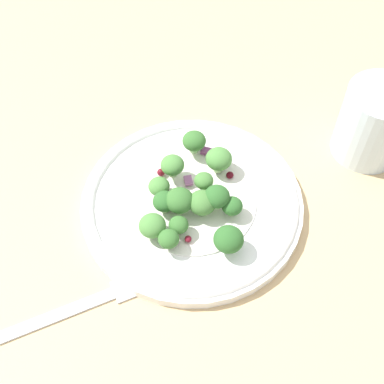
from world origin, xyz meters
The scene contains 28 objects.
ground_plane centered at (0.00, 0.00, -1.00)cm, with size 180.00×180.00×2.00cm, color tan.
plate centered at (-1.60, -1.16, 0.86)cm, with size 23.74×23.74×1.70cm.
dressing_pool centered at (-1.60, -1.16, 1.30)cm, with size 13.77×13.77×0.20cm, color white.
broccoli_floret_0 centered at (-0.32, 3.07, 2.81)cm, with size 2.18×2.18×2.21cm.
broccoli_floret_1 centered at (3.03, -4.77, 2.97)cm, with size 2.72×2.72×2.76cm.
broccoli_floret_2 centered at (-5.77, 1.46, 3.26)cm, with size 2.90×2.90×2.93cm.
broccoli_floret_3 centered at (2.63, -2.19, 2.78)cm, with size 2.01×2.01×2.03cm.
broccoli_floret_4 centered at (-0.31, -0.50, 3.09)cm, with size 2.88×2.88×2.92cm.
broccoli_floret_5 centered at (-2.73, 0.29, 3.22)cm, with size 2.04×2.04×2.07cm.
broccoli_floret_6 centered at (-8.11, -1.37, 3.34)cm, with size 2.64×2.64×2.68cm.
broccoli_floret_7 centered at (-0.54, 1.46, 3.57)cm, with size 2.66×2.66×2.70cm.
broccoli_floret_8 centered at (4.12, 2.80, 3.03)cm, with size 2.99×2.99×3.03cm.
broccoli_floret_9 centered at (0.48, -3.87, 2.93)cm, with size 2.42×2.42×2.45cm.
broccoli_floret_10 centered at (-0.24, -2.32, 3.26)cm, with size 2.95×2.95×2.99cm.
broccoli_floret_11 centered at (-2.02, -4.66, 2.74)cm, with size 2.27×2.27×2.30cm.
broccoli_floret_12 centered at (-4.36, -3.44, 3.51)cm, with size 2.54×2.54×2.58cm.
broccoli_floret_13 centered at (4.40, -3.01, 2.94)cm, with size 2.11×2.11×2.14cm.
cranberry_0 centered at (3.57, -1.19, 1.81)cm, with size 0.71×0.71×0.71cm, color maroon.
cranberry_1 centered at (-4.92, 2.77, 1.68)cm, with size 0.82×0.82×0.82cm, color #4C0A14.
cranberry_2 centered at (-6.33, 1.72, 1.62)cm, with size 0.76×0.76×0.76cm, color maroon.
cranberry_3 centered at (-4.60, -4.77, 1.92)cm, with size 0.86×0.86×0.86cm, color maroon.
cranberry_4 centered at (3.78, -2.82, 1.70)cm, with size 0.97×0.97×0.97cm, color maroon.
onion_bit_0 centered at (-2.35, -4.74, 1.87)cm, with size 0.84×1.31×0.57cm, color #934C84.
onion_bit_1 centered at (-1.73, -2.26, 1.60)cm, with size 1.09×1.22×0.48cm, color #843D75.
onion_bit_2 centered at (-3.75, -1.72, 1.83)cm, with size 1.21×0.84×0.34cm, color #A35B93.
onion_bit_3 centered at (-8.12, 0.17, 1.74)cm, with size 0.89×1.16×0.52cm, color #843D75.
fork centered at (11.25, -11.95, 0.25)cm, with size 10.32×17.27×0.50cm.
water_glass centered at (-11.34, 18.52, 4.37)cm, with size 7.89×7.89×8.74cm, color silver.
Camera 1 is at (30.02, 1.07, 46.11)cm, focal length 48.19 mm.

